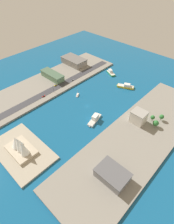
% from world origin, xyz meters
% --- Properties ---
extents(ground_plane, '(440.00, 440.00, 0.00)m').
position_xyz_m(ground_plane, '(0.00, 0.00, 0.00)').
color(ground_plane, '#145684').
extents(quay_west, '(70.00, 240.00, 2.46)m').
position_xyz_m(quay_west, '(-82.20, 0.00, 1.23)').
color(quay_west, gray).
rests_on(quay_west, ground_plane).
extents(quay_east, '(70.00, 240.00, 2.46)m').
position_xyz_m(quay_east, '(82.20, 0.00, 1.23)').
color(quay_east, gray).
rests_on(quay_east, ground_plane).
extents(peninsula_point, '(71.69, 44.81, 2.00)m').
position_xyz_m(peninsula_point, '(-1.75, 103.48, 1.00)').
color(peninsula_point, '#A89E89').
rests_on(peninsula_point, ground_plane).
extents(road_strip, '(12.24, 228.00, 0.15)m').
position_xyz_m(road_strip, '(62.92, 0.00, 2.53)').
color(road_strip, '#38383D').
rests_on(road_strip, quay_east).
extents(sailboat_small_white, '(7.94, 9.48, 10.75)m').
position_xyz_m(sailboat_small_white, '(26.80, -7.45, 0.91)').
color(sailboat_small_white, white).
rests_on(sailboat_small_white, ground_plane).
extents(ferry_white_commuter, '(12.48, 26.81, 7.84)m').
position_xyz_m(ferry_white_commuter, '(-26.69, 14.52, 2.79)').
color(ferry_white_commuter, silver).
rests_on(ferry_white_commuter, ground_plane).
extents(ferry_yellow_fast, '(26.70, 17.78, 6.54)m').
position_xyz_m(ferry_yellow_fast, '(-12.63, -73.90, 2.33)').
color(ferry_yellow_fast, yellow).
rests_on(ferry_yellow_fast, ground_plane).
extents(ferry_green_doubledeck, '(21.54, 15.14, 6.92)m').
position_xyz_m(ferry_green_doubledeck, '(30.04, -91.01, 2.25)').
color(ferry_green_doubledeck, '#2D8C4C').
rests_on(ferry_green_doubledeck, ground_plane).
extents(terminal_long_green, '(44.14, 15.72, 9.77)m').
position_xyz_m(terminal_long_green, '(88.20, -10.49, 7.37)').
color(terminal_long_green, slate).
rests_on(terminal_long_green, quay_east).
extents(warehouse_low_gray, '(29.98, 21.52, 9.63)m').
position_xyz_m(warehouse_low_gray, '(-90.49, 62.09, 7.31)').
color(warehouse_low_gray, gray).
rests_on(warehouse_low_gray, quay_west).
extents(carpark_squat_concrete, '(45.30, 26.03, 11.21)m').
position_xyz_m(carpark_squat_concrete, '(99.33, -69.37, 8.09)').
color(carpark_squat_concrete, gray).
rests_on(carpark_squat_concrete, quay_east).
extents(hotel_broad_white, '(17.13, 15.48, 15.90)m').
position_xyz_m(hotel_broad_white, '(-67.87, -18.42, 10.44)').
color(hotel_broad_white, silver).
rests_on(hotel_broad_white, quay_west).
extents(pickup_red, '(1.97, 5.14, 1.44)m').
position_xyz_m(pickup_red, '(58.15, 30.22, 3.33)').
color(pickup_red, black).
rests_on(pickup_red, road_strip).
extents(taxi_yellow_cab, '(2.10, 5.06, 1.55)m').
position_xyz_m(taxi_yellow_cab, '(67.21, 0.46, 3.37)').
color(taxi_yellow_cab, black).
rests_on(taxi_yellow_cab, road_strip).
extents(sedan_silver, '(1.93, 4.40, 1.51)m').
position_xyz_m(sedan_silver, '(59.39, -27.24, 3.35)').
color(sedan_silver, black).
rests_on(sedan_silver, road_strip).
extents(traffic_light_waterfront, '(0.36, 0.36, 6.50)m').
position_xyz_m(traffic_light_waterfront, '(55.98, 13.29, 6.80)').
color(traffic_light_waterfront, black).
rests_on(traffic_light_waterfront, quay_east).
extents(opera_landmark, '(33.01, 21.97, 19.25)m').
position_xyz_m(opera_landmark, '(-1.72, 103.48, 9.02)').
color(opera_landmark, '#BCAD93').
rests_on(opera_landmark, peninsula_point).
extents(park_tree_cluster, '(13.75, 21.09, 8.91)m').
position_xyz_m(park_tree_cluster, '(-85.67, -31.38, 7.90)').
color(park_tree_cluster, brown).
rests_on(park_tree_cluster, quay_west).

